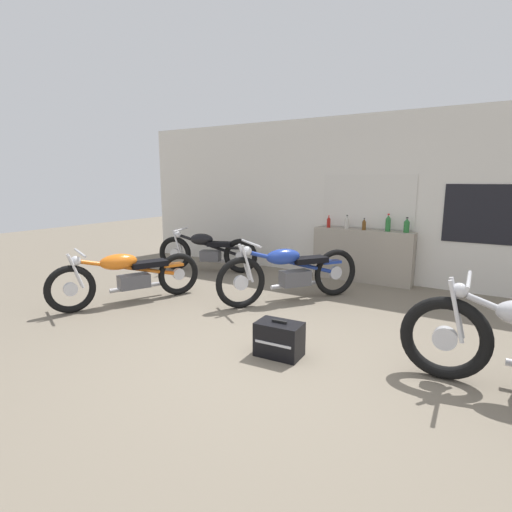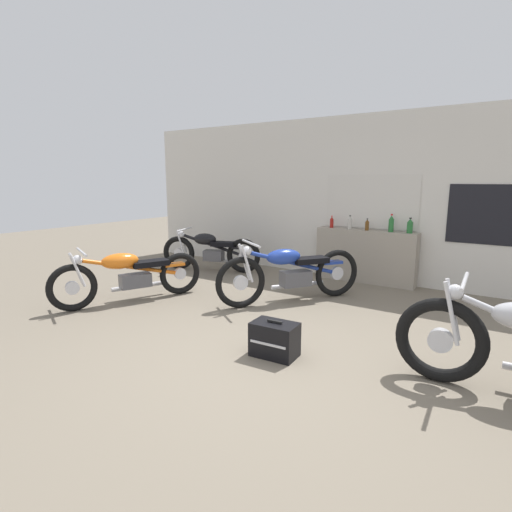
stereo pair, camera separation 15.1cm
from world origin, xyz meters
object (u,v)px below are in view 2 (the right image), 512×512
at_px(motorcycle_black, 210,251).
at_px(motorcycle_orange, 130,275).
at_px(motorcycle_blue, 291,272).
at_px(bottle_left_center, 350,223).
at_px(bottle_right_center, 391,224).
at_px(bottle_leftmost, 332,222).
at_px(bottle_center, 367,225).
at_px(hard_case_black, 275,339).
at_px(bottle_rightmost, 410,226).

xyz_separation_m(motorcycle_black, motorcycle_orange, (0.32, -2.15, 0.01)).
bearing_deg(motorcycle_orange, motorcycle_blue, 33.87).
distance_m(bottle_left_center, bottle_right_center, 0.69).
bearing_deg(motorcycle_orange, bottle_leftmost, 59.02).
xyz_separation_m(bottle_leftmost, bottle_center, (0.64, -0.04, -0.00)).
xyz_separation_m(bottle_right_center, motorcycle_blue, (-0.90, -1.68, -0.59)).
relative_size(bottle_right_center, motorcycle_blue, 0.15).
bearing_deg(motorcycle_blue, bottle_right_center, 61.65).
distance_m(bottle_leftmost, bottle_left_center, 0.34).
relative_size(bottle_leftmost, bottle_right_center, 0.73).
bearing_deg(hard_case_black, motorcycle_blue, 113.72).
height_order(bottle_left_center, motorcycle_black, bottle_left_center).
distance_m(bottle_center, bottle_rightmost, 0.67).
distance_m(motorcycle_blue, hard_case_black, 1.84).
relative_size(bottle_leftmost, motorcycle_orange, 0.10).
height_order(bottle_leftmost, bottle_rightmost, bottle_rightmost).
xyz_separation_m(bottle_rightmost, motorcycle_black, (-3.42, -0.81, -0.61)).
bearing_deg(motorcycle_blue, bottle_leftmost, 94.20).
relative_size(bottle_rightmost, motorcycle_orange, 0.12).
bearing_deg(motorcycle_orange, bottle_rightmost, 43.71).
bearing_deg(bottle_rightmost, bottle_left_center, -178.86).
relative_size(bottle_left_center, motorcycle_black, 0.13).
height_order(bottle_left_center, motorcycle_blue, bottle_left_center).
bearing_deg(bottle_rightmost, bottle_leftmost, 179.91).
bearing_deg(bottle_rightmost, bottle_center, -176.71).
relative_size(bottle_left_center, hard_case_black, 0.51).
height_order(bottle_leftmost, motorcycle_black, bottle_leftmost).
bearing_deg(bottle_leftmost, motorcycle_blue, -85.80).
bearing_deg(motorcycle_orange, bottle_center, 50.33).
distance_m(bottle_rightmost, motorcycle_black, 3.57).
bearing_deg(motorcycle_orange, bottle_left_center, 54.22).
distance_m(bottle_rightmost, hard_case_black, 3.48).
bearing_deg(motorcycle_blue, bottle_center, 72.43).
bearing_deg(motorcycle_orange, motorcycle_black, 98.52).
distance_m(bottle_left_center, motorcycle_orange, 3.67).
relative_size(bottle_left_center, bottle_center, 1.18).
bearing_deg(bottle_right_center, motorcycle_blue, -118.35).
height_order(bottle_left_center, bottle_right_center, bottle_right_center).
height_order(bottle_leftmost, motorcycle_blue, bottle_leftmost).
height_order(motorcycle_blue, hard_case_black, motorcycle_blue).
bearing_deg(motorcycle_black, hard_case_black, -40.69).
height_order(bottle_center, motorcycle_black, bottle_center).
distance_m(bottle_left_center, hard_case_black, 3.47).
relative_size(bottle_rightmost, hard_case_black, 0.53).
bearing_deg(motorcycle_black, motorcycle_orange, -81.48).
distance_m(bottle_right_center, motorcycle_black, 3.29).
distance_m(bottle_left_center, motorcycle_black, 2.64).
relative_size(bottle_leftmost, bottle_left_center, 0.89).
bearing_deg(bottle_left_center, motorcycle_orange, -125.78).
distance_m(motorcycle_black, hard_case_black, 3.91).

